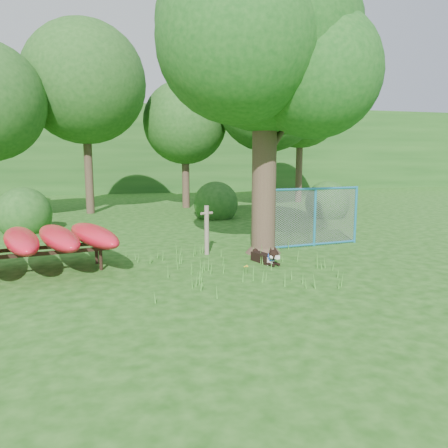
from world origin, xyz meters
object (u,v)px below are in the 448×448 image
object	(u,v)px
kayak_rack	(40,239)
fence_section	(315,217)
oak_tree	(264,46)
husky_dog	(266,257)

from	to	relation	value
kayak_rack	fence_section	bearing A→B (deg)	-0.56
oak_tree	fence_section	bearing A→B (deg)	13.43
oak_tree	kayak_rack	size ratio (longest dim) A/B	2.16
kayak_rack	fence_section	xyz separation A→B (m)	(7.05, 1.02, 0.09)
kayak_rack	husky_dog	world-z (taller)	kayak_rack
kayak_rack	fence_section	world-z (taller)	fence_section
husky_dog	fence_section	world-z (taller)	fence_section
fence_section	oak_tree	bearing A→B (deg)	-172.20
husky_dog	oak_tree	bearing A→B (deg)	59.03
oak_tree	husky_dog	world-z (taller)	oak_tree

